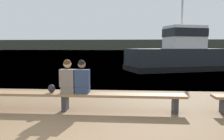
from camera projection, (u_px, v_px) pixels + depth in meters
water_surface at (125, 50)px, 128.20m from camera, size 240.00×240.00×0.00m
far_shoreline at (126, 45)px, 129.81m from camera, size 600.00×12.00×5.87m
bench_main at (65, 96)px, 6.22m from camera, size 6.77×0.44×0.50m
person_left at (68, 78)px, 6.17m from camera, size 0.43×0.41×0.96m
person_right at (82, 79)px, 6.14m from camera, size 0.43×0.40×0.95m
shopping_bag at (52, 89)px, 6.25m from camera, size 0.20×0.16×0.24m
tugboat_red at (180, 56)px, 17.03m from camera, size 8.83×5.87×6.53m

